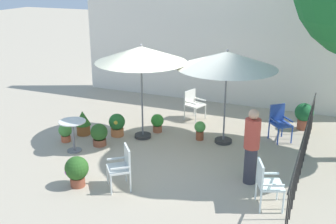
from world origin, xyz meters
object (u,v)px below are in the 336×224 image
potted_plant_1 (99,134)px  potted_plant_7 (83,122)px  potted_plant_0 (304,114)px  potted_plant_5 (200,129)px  patio_chair_0 (193,102)px  patio_umbrella_1 (141,55)px  potted_plant_6 (117,124)px  cafe_table_0 (73,131)px  potted_plant_4 (77,170)px  standing_person (252,146)px  patio_chair_1 (122,165)px  potted_plant_2 (157,122)px  patio_chair_2 (279,120)px  patio_chair_3 (266,181)px  patio_umbrella_0 (227,60)px  potted_plant_3 (65,132)px

potted_plant_1 → potted_plant_7: bearing=149.7°
potted_plant_0 → potted_plant_5: 3.01m
patio_chair_0 → potted_plant_0: 3.12m
patio_umbrella_1 → potted_plant_0: patio_umbrella_1 is taller
potted_plant_6 → patio_umbrella_1: bearing=13.2°
cafe_table_0 → potted_plant_7: 1.09m
potted_plant_4 → potted_plant_5: potted_plant_4 is taller
potted_plant_4 → patio_umbrella_1: bearing=88.1°
potted_plant_7 → standing_person: 4.80m
patio_chair_1 → potted_plant_2: size_ratio=1.77×
patio_chair_2 → patio_chair_3: (0.26, -3.38, 0.00)m
patio_umbrella_1 → potted_plant_2: size_ratio=4.93×
potted_plant_1 → potted_plant_2: 1.70m
patio_chair_3 → patio_umbrella_0: bearing=119.9°
potted_plant_1 → patio_chair_0: bearing=60.7°
potted_plant_4 → patio_chair_2: bearing=50.0°
patio_umbrella_1 → potted_plant_6: size_ratio=4.07×
patio_chair_0 → potted_plant_7: patio_chair_0 is taller
potted_plant_7 → potted_plant_4: bearing=-58.8°
patio_chair_3 → potted_plant_5: bearing=129.6°
patio_chair_1 → potted_plant_2: patio_chair_1 is taller
patio_umbrella_1 → potted_plant_2: patio_umbrella_1 is taller
potted_plant_0 → potted_plant_5: potted_plant_0 is taller
potted_plant_3 → patio_chair_3: bearing=-12.2°
potted_plant_5 → patio_umbrella_0: bearing=5.4°
patio_chair_0 → standing_person: size_ratio=0.53×
potted_plant_2 → potted_plant_4: bearing=-95.0°
cafe_table_0 → potted_plant_4: cafe_table_0 is taller
patio_chair_1 → patio_chair_3: size_ratio=0.97×
patio_chair_1 → patio_chair_3: 2.82m
patio_umbrella_1 → standing_person: size_ratio=1.53×
patio_umbrella_1 → patio_chair_2: patio_umbrella_1 is taller
cafe_table_0 → potted_plant_0: 6.21m
patio_chair_0 → standing_person: bearing=-53.4°
patio_chair_2 → potted_plant_2: size_ratio=1.84×
potted_plant_0 → potted_plant_1: 5.59m
potted_plant_3 → potted_plant_0: bearing=30.4°
patio_chair_3 → potted_plant_5: (-2.14, 2.59, -0.24)m
patio_umbrella_0 → potted_plant_4: size_ratio=3.79×
potted_plant_3 → potted_plant_6: (1.03, 0.86, 0.06)m
patio_chair_2 → potted_plant_7: bearing=-161.3°
patio_chair_2 → patio_chair_0: bearing=166.5°
patio_umbrella_1 → standing_person: patio_umbrella_1 is taller
potted_plant_6 → potted_plant_7: (-0.88, -0.28, 0.02)m
patio_chair_2 → potted_plant_3: (-5.04, -2.24, -0.26)m
potted_plant_4 → standing_person: 3.59m
potted_plant_4 → standing_person: size_ratio=0.40×
potted_plant_4 → potted_plant_5: 3.63m
potted_plant_0 → patio_chair_3: bearing=-93.4°
potted_plant_1 → potted_plant_5: potted_plant_1 is taller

